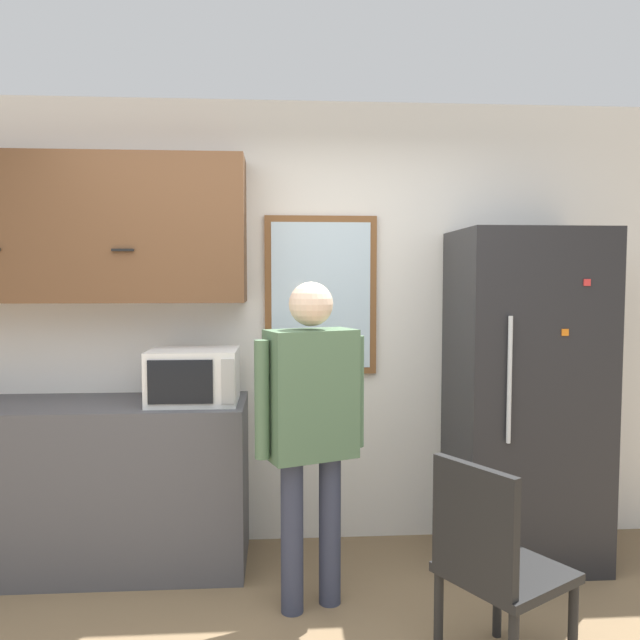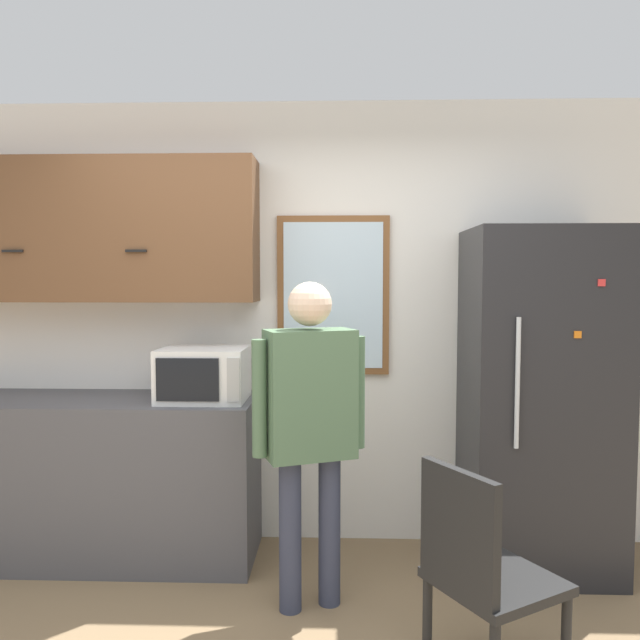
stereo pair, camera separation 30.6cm
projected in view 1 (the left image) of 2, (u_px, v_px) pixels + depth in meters
back_wall at (276, 324)px, 3.85m from camera, size 6.00×0.06×2.70m
counter at (65, 486)px, 3.50m from camera, size 2.02×0.61×0.94m
upper_cabinets at (66, 229)px, 3.54m from camera, size 2.02×0.34×0.83m
microwave at (194, 376)px, 3.48m from camera, size 0.49×0.41×0.30m
person at (311, 412)px, 3.03m from camera, size 0.54×0.36×1.62m
refrigerator at (524, 396)px, 3.61m from camera, size 0.80×0.68×1.91m
chair at (492, 560)px, 2.51m from camera, size 0.60×0.60×0.91m
window at (321, 295)px, 3.81m from camera, size 0.68×0.05×0.97m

